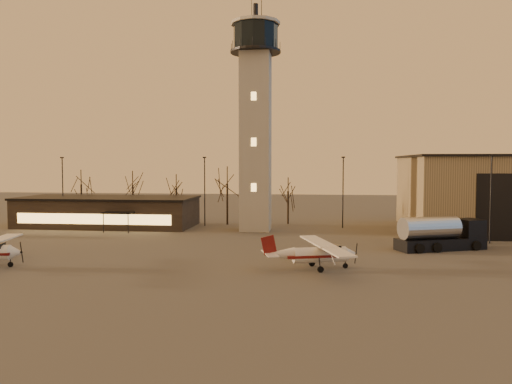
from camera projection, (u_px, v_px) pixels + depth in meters
ground at (209, 282)px, 38.63m from camera, size 220.00×220.00×0.00m
control_tower at (256, 111)px, 67.43m from camera, size 6.80×6.80×32.60m
terminal at (108, 211)px, 72.85m from camera, size 25.40×12.20×4.30m
light_poles at (260, 191)px, 68.99m from camera, size 58.50×12.25×10.14m
tree_row at (177, 184)px, 78.75m from camera, size 37.20×9.20×8.80m
cessna_front at (321, 257)px, 43.19m from camera, size 9.06×11.19×3.11m
fuel_truck at (440, 236)px, 53.00m from camera, size 9.93×6.10×3.56m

